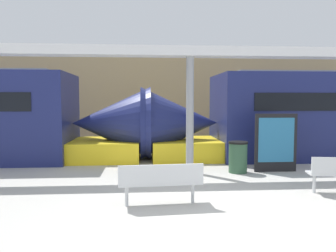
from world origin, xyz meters
The scene contains 7 objects.
ground_plane centered at (0.00, 0.00, 0.00)m, with size 60.00×60.00×0.00m, color #B2AFA8.
station_wall centered at (0.00, 11.23, 2.50)m, with size 56.00×0.20×5.00m, color tan.
bench_near centered at (-0.78, 0.32, 0.53)m, with size 1.73×0.57×0.87m.
trash_bin centered at (1.66, 3.26, 0.47)m, with size 0.57×0.57×0.92m.
poster_board centered at (2.82, 3.30, 0.88)m, with size 1.28×0.07×1.75m.
support_column_near centered at (0.23, 3.39, 1.70)m, with size 0.23×0.23×3.40m, color gray.
canopy_beam centered at (0.23, 3.39, 3.54)m, with size 28.00×0.60×0.28m, color silver.
Camera 1 is at (-1.10, -6.15, 2.11)m, focal length 35.00 mm.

